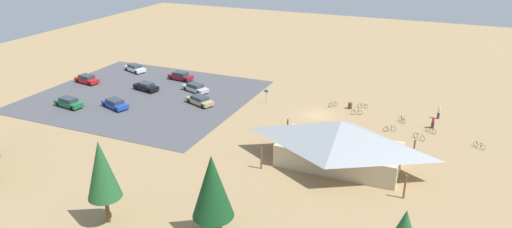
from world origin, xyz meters
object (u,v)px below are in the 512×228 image
at_px(car_tan_aisle_side, 200,100).
at_px(bicycle_purple_yard_left, 479,146).
at_px(bike_pavilion, 340,141).
at_px(car_blue_end_stall, 115,104).
at_px(car_red_far_end, 87,79).
at_px(bicycle_teal_yard_center, 333,104).
at_px(car_silver_front_row, 195,88).
at_px(bicycle_black_front_row, 402,120).
at_px(car_white_mid_lot, 135,68).
at_px(car_green_second_row, 69,102).
at_px(visitor_crossing_yard, 439,112).
at_px(bicycle_silver_near_sign, 419,137).
at_px(car_black_by_curb, 146,86).
at_px(bicycle_green_lone_east, 363,106).
at_px(lot_sign, 266,94).
at_px(bicycle_orange_back_row, 431,130).
at_px(visitor_at_bikes, 433,122).
at_px(trash_bin, 350,106).
at_px(bicycle_red_edge_south, 357,112).
at_px(pine_center, 102,170).
at_px(bicycle_blue_near_porch, 390,129).
at_px(pine_west, 212,186).

bearing_deg(car_tan_aisle_side, bicycle_purple_yard_left, -179.30).
distance_m(bike_pavilion, car_blue_end_stall, 35.27).
bearing_deg(car_tan_aisle_side, car_red_far_end, -3.09).
distance_m(bicycle_teal_yard_center, car_silver_front_row, 22.63).
height_order(bicycle_black_front_row, car_red_far_end, car_red_far_end).
bearing_deg(car_blue_end_stall, car_white_mid_lot, -62.02).
relative_size(car_green_second_row, visitor_crossing_yard, 2.68).
height_order(bicycle_silver_near_sign, car_black_by_curb, car_black_by_curb).
xyz_separation_m(bicycle_green_lone_east, bicycle_silver_near_sign, (-8.77, 8.13, 0.03)).
bearing_deg(car_tan_aisle_side, lot_sign, -152.51).
xyz_separation_m(bicycle_green_lone_east, car_white_mid_lot, (42.79, -1.86, 0.36)).
relative_size(car_blue_end_stall, car_red_far_end, 1.06).
distance_m(bicycle_black_front_row, visitor_crossing_yard, 5.72).
bearing_deg(car_blue_end_stall, car_red_far_end, -31.76).
bearing_deg(bicycle_orange_back_row, car_tan_aisle_side, 5.13).
bearing_deg(car_green_second_row, bicycle_orange_back_row, -166.97).
height_order(car_green_second_row, car_silver_front_row, car_green_second_row).
bearing_deg(visitor_at_bikes, bicycle_teal_yard_center, -9.81).
bearing_deg(visitor_at_bikes, bicycle_purple_yard_left, 144.00).
relative_size(bike_pavilion, car_red_far_end, 3.41).
relative_size(trash_bin, car_green_second_row, 0.19).
relative_size(bicycle_red_edge_south, car_green_second_row, 0.33).
distance_m(pine_center, car_green_second_row, 32.73).
bearing_deg(car_silver_front_row, bicycle_green_lone_east, -172.57).
bearing_deg(bicycle_purple_yard_left, trash_bin, -21.49).
bearing_deg(bicycle_green_lone_east, car_blue_end_stall, 23.21).
xyz_separation_m(pine_center, car_blue_end_stall, (18.16, -23.33, -4.72)).
xyz_separation_m(bicycle_purple_yard_left, car_silver_front_row, (42.54, -4.35, 0.37)).
relative_size(bicycle_teal_yard_center, car_green_second_row, 0.30).
relative_size(lot_sign, bicycle_teal_yard_center, 1.53).
bearing_deg(car_green_second_row, bicycle_black_front_row, -163.55).
distance_m(bicycle_teal_yard_center, bicycle_orange_back_row, 14.83).
relative_size(pine_center, visitor_crossing_yard, 4.64).
distance_m(bike_pavilion, car_red_far_end, 48.58).
distance_m(bicycle_green_lone_east, car_blue_end_stall, 37.05).
height_order(trash_bin, pine_center, pine_center).
relative_size(bicycle_green_lone_east, bicycle_red_edge_south, 1.01).
relative_size(trash_bin, bicycle_red_edge_south, 0.58).
relative_size(bicycle_blue_near_porch, car_white_mid_lot, 0.31).
relative_size(pine_center, car_red_far_end, 1.78).
xyz_separation_m(pine_west, car_green_second_row, (34.58, -18.67, -4.11)).
height_order(bicycle_blue_near_porch, car_blue_end_stall, car_blue_end_stall).
bearing_deg(lot_sign, car_white_mid_lot, -10.84).
bearing_deg(bicycle_red_edge_south, visitor_crossing_yard, -164.16).
distance_m(car_black_by_curb, visitor_crossing_yard, 45.58).
height_order(trash_bin, car_white_mid_lot, car_white_mid_lot).
xyz_separation_m(lot_sign, car_white_mid_lot, (28.66, -5.49, -0.70)).
distance_m(car_white_mid_lot, visitor_crossing_yard, 53.44).
xyz_separation_m(visitor_crossing_yard, visitor_at_bikes, (0.52, 3.86, -0.03)).
bearing_deg(bike_pavilion, lot_sign, -45.16).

